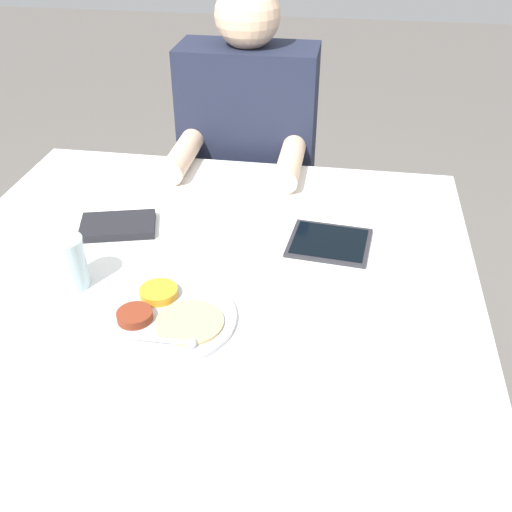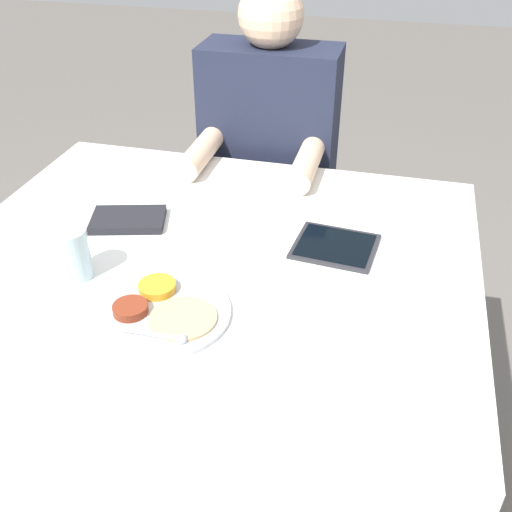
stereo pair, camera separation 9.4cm
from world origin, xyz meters
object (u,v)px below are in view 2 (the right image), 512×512
thali_tray (162,311)px  drinking_glass (72,254)px  tablet_device (335,246)px  person_diner (268,190)px  red_notebook (128,220)px

thali_tray → drinking_glass: bearing=161.2°
tablet_device → person_diner: size_ratio=0.16×
thali_tray → person_diner: size_ratio=0.22×
red_notebook → tablet_device: size_ratio=1.01×
thali_tray → red_notebook: bearing=124.4°
thali_tray → drinking_glass: drinking_glass is taller
thali_tray → red_notebook: thali_tray is taller
tablet_device → drinking_glass: drinking_glass is taller
thali_tray → tablet_device: thali_tray is taller
thali_tray → tablet_device: size_ratio=1.34×
tablet_device → drinking_glass: (-0.53, -0.25, 0.05)m
tablet_device → drinking_glass: 0.59m
red_notebook → tablet_device: bearing=1.6°
person_diner → red_notebook: bearing=-110.8°
tablet_device → person_diner: (-0.30, 0.57, -0.18)m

